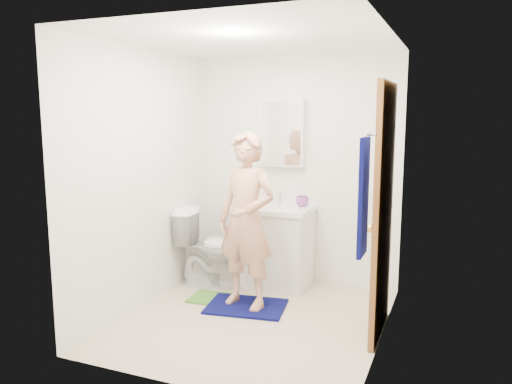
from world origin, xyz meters
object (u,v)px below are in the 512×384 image
medicine_cabinet (282,133)px  towel (363,197)px  vanity_cabinet (274,248)px  man (246,221)px  soap_dispenser (253,196)px  toothbrush_cup (302,201)px  toilet (216,247)px

medicine_cabinet → towel: (1.18, -1.71, -0.35)m
vanity_cabinet → man: bearing=-91.4°
towel → man: size_ratio=0.49×
towel → vanity_cabinet: bearing=128.5°
towel → soap_dispenser: bearing=134.0°
towel → toothbrush_cup: bearing=119.8°
toothbrush_cup → towel: bearing=-60.2°
towel → soap_dispenser: size_ratio=3.99×
soap_dispenser → toilet: bearing=-150.8°
medicine_cabinet → soap_dispenser: bearing=-129.9°
medicine_cabinet → toilet: medicine_cabinet is taller
vanity_cabinet → toilet: bearing=-157.8°
medicine_cabinet → towel: size_ratio=0.87×
vanity_cabinet → toothbrush_cup: toothbrush_cup is taller
vanity_cabinet → medicine_cabinet: (0.00, 0.22, 1.20)m
medicine_cabinet → vanity_cabinet: bearing=-90.0°
towel → man: 1.50m
soap_dispenser → man: 0.69m
toilet → toothbrush_cup: size_ratio=6.12×
soap_dispenser → man: man is taller
toothbrush_cup → soap_dispenser: bearing=-165.6°
man → medicine_cabinet: bearing=100.9°
toothbrush_cup → man: size_ratio=0.08×
toilet → soap_dispenser: 0.67m
vanity_cabinet → toothbrush_cup: 0.58m
towel → toilet: towel is taller
vanity_cabinet → soap_dispenser: soap_dispenser is taller
medicine_cabinet → toilet: bearing=-141.1°
vanity_cabinet → man: size_ratio=0.49×
toilet → man: man is taller
medicine_cabinet → towel: bearing=-55.4°
medicine_cabinet → toilet: (-0.56, -0.45, -1.19)m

